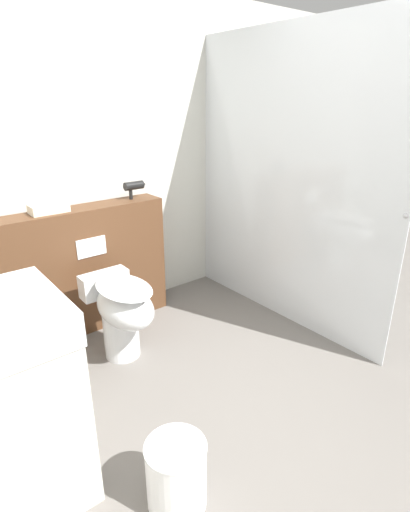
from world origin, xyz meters
TOP-DOWN VIEW (x-y plane):
  - ground_plane at (0.00, 0.00)m, footprint 12.00×12.00m
  - wall_back at (0.00, 2.01)m, footprint 8.00×0.06m
  - partition_panel at (-0.38, 1.83)m, footprint 1.25×0.24m
  - shower_glass at (0.91, 1.03)m, footprint 0.04×1.90m
  - toilet at (-0.39, 1.27)m, footprint 0.34×0.61m
  - hair_drier at (0.08, 1.83)m, footprint 0.18×0.07m
  - folded_towel at (-0.60, 1.84)m, footprint 0.25×0.15m
  - waste_bin at (-0.74, 0.15)m, footprint 0.27×0.27m

SIDE VIEW (x-z plane):
  - ground_plane at x=0.00m, z-range 0.00..0.00m
  - waste_bin at x=-0.74m, z-range 0.00..0.32m
  - toilet at x=-0.39m, z-range 0.08..0.65m
  - partition_panel at x=-0.38m, z-range 0.00..0.96m
  - folded_towel at x=-0.60m, z-range 0.96..1.02m
  - hair_drier at x=0.08m, z-range 0.99..1.13m
  - shower_glass at x=0.91m, z-range 0.00..2.19m
  - wall_back at x=0.00m, z-range 0.00..2.50m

